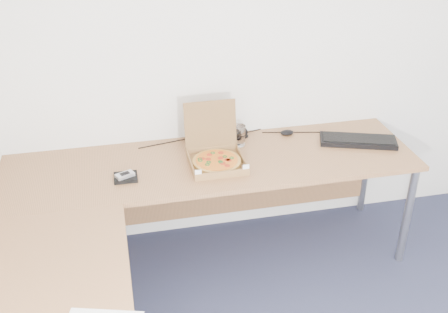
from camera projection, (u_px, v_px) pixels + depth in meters
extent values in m
cube|color=#9C6940|center=(212.00, 163.00, 3.30)|extent=(2.50, 0.70, 0.03)
cylinder|color=gray|center=(366.00, 169.00, 3.95)|extent=(0.05, 0.05, 0.70)
cube|color=olive|center=(217.00, 164.00, 3.24)|extent=(0.32, 0.32, 0.01)
cube|color=olive|center=(211.00, 127.00, 3.32)|extent=(0.32, 0.06, 0.32)
cylinder|color=gold|center=(217.00, 162.00, 3.24)|extent=(0.29, 0.29, 0.02)
cylinder|color=#AB1800|center=(217.00, 160.00, 3.23)|extent=(0.25, 0.25, 0.00)
cylinder|color=white|center=(239.00, 135.00, 3.44)|extent=(0.08, 0.08, 0.13)
cube|color=black|center=(358.00, 141.00, 3.49)|extent=(0.51, 0.32, 0.03)
ellipsoid|color=black|center=(287.00, 133.00, 3.59)|extent=(0.10, 0.07, 0.03)
cube|color=black|center=(126.00, 177.00, 3.10)|extent=(0.14, 0.11, 0.02)
cube|color=#B2B5BA|center=(125.00, 175.00, 3.08)|extent=(0.12, 0.09, 0.02)
ellipsoid|color=black|center=(242.00, 132.00, 3.56)|extent=(0.08, 0.08, 0.07)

